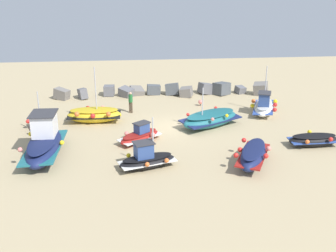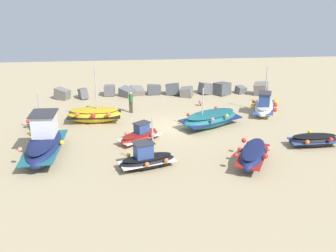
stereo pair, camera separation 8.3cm
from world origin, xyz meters
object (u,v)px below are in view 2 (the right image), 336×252
at_px(person_walking, 131,101).
at_px(mooring_buoy_0, 201,102).
at_px(fishing_boat_1, 211,119).
at_px(fishing_boat_7, 94,115).
at_px(fishing_boat_6, 253,155).
at_px(fishing_boat_4, 147,159).
at_px(fishing_boat_5, 44,143).
at_px(fishing_boat_0, 40,125).
at_px(fishing_boat_2, 314,140).
at_px(fishing_boat_8, 140,136).
at_px(fishing_boat_3, 264,106).

distance_m(person_walking, mooring_buoy_0, 5.91).
height_order(fishing_boat_1, person_walking, fishing_boat_1).
bearing_deg(fishing_boat_7, fishing_boat_6, 141.20).
relative_size(fishing_boat_4, fishing_boat_5, 0.65).
bearing_deg(fishing_boat_0, mooring_buoy_0, -91.55).
xyz_separation_m(fishing_boat_6, fishing_boat_7, (-9.54, 8.14, -0.00)).
xyz_separation_m(fishing_boat_2, fishing_boat_6, (-4.60, -2.22, 0.15)).
relative_size(fishing_boat_1, fishing_boat_8, 1.59).
bearing_deg(fishing_boat_7, fishing_boat_1, 169.92).
bearing_deg(fishing_boat_1, fishing_boat_7, 139.10).
relative_size(fishing_boat_8, person_walking, 1.85).
relative_size(fishing_boat_5, fishing_boat_8, 1.74).
xyz_separation_m(fishing_boat_0, fishing_boat_6, (13.21, -6.67, 0.16)).
xyz_separation_m(fishing_boat_4, fishing_boat_7, (-3.46, 8.02, 0.06)).
distance_m(fishing_boat_4, fishing_boat_7, 8.73).
xyz_separation_m(fishing_boat_2, fishing_boat_5, (-16.64, 0.02, 0.44)).
bearing_deg(fishing_boat_2, fishing_boat_5, -1.81).
height_order(fishing_boat_0, fishing_boat_7, fishing_boat_7).
bearing_deg(fishing_boat_8, fishing_boat_2, -48.70).
bearing_deg(person_walking, fishing_boat_1, 77.94).
xyz_separation_m(fishing_boat_6, mooring_buoy_0, (-1.10, 11.30, -0.23)).
bearing_deg(fishing_boat_3, fishing_boat_4, -26.75).
bearing_deg(fishing_boat_5, fishing_boat_7, -21.74).
relative_size(fishing_boat_0, fishing_boat_2, 0.97).
bearing_deg(fishing_boat_1, fishing_boat_5, 171.93).
height_order(fishing_boat_2, fishing_boat_4, fishing_boat_4).
distance_m(fishing_boat_1, person_walking, 6.72).
distance_m(fishing_boat_1, fishing_boat_4, 7.94).
height_order(fishing_boat_2, fishing_boat_7, fishing_boat_7).
height_order(fishing_boat_0, person_walking, fishing_boat_0).
height_order(fishing_boat_4, fishing_boat_7, fishing_boat_7).
bearing_deg(fishing_boat_0, fishing_boat_4, -154.98).
height_order(fishing_boat_7, person_walking, fishing_boat_7).
distance_m(fishing_boat_0, fishing_boat_6, 14.80).
relative_size(fishing_boat_6, fishing_boat_8, 1.33).
bearing_deg(fishing_boat_2, fishing_boat_8, -11.07).
xyz_separation_m(fishing_boat_5, fishing_boat_6, (12.04, -2.24, -0.29)).
xyz_separation_m(fishing_boat_2, fishing_boat_7, (-14.13, 5.92, 0.15)).
distance_m(fishing_boat_6, mooring_buoy_0, 11.35).
xyz_separation_m(fishing_boat_4, fishing_boat_8, (-0.25, 3.89, -0.09)).
bearing_deg(fishing_boat_1, fishing_boat_0, 149.63).
height_order(fishing_boat_5, fishing_boat_8, fishing_boat_5).
relative_size(fishing_boat_1, fishing_boat_2, 1.50).
xyz_separation_m(fishing_boat_1, fishing_boat_5, (-10.83, -4.17, 0.29)).
height_order(fishing_boat_0, fishing_boat_3, fishing_boat_3).
bearing_deg(mooring_buoy_0, fishing_boat_7, -159.50).
relative_size(fishing_boat_5, fishing_boat_6, 1.31).
xyz_separation_m(fishing_boat_2, fishing_boat_3, (-1.06, 6.84, 0.15)).
bearing_deg(fishing_boat_3, fishing_boat_6, -1.00).
relative_size(fishing_boat_4, person_walking, 2.10).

